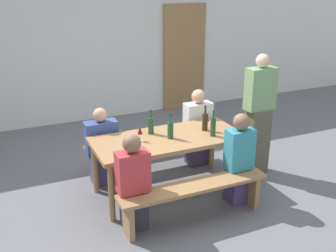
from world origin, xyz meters
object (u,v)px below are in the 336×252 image
wine_glass_1 (133,140)px  wine_bottle_1 (170,130)px  wine_glass_3 (126,147)px  seated_guest_near_1 (239,161)px  wine_glass_0 (140,131)px  seated_guest_far_1 (198,130)px  wine_bottle_2 (151,125)px  seated_guest_near_0 (133,184)px  wine_glass_2 (207,119)px  wooden_door (184,57)px  standing_host (258,118)px  bench_far (147,146)px  wine_bottle_0 (213,126)px  seated_guest_far_0 (102,149)px  bench_near (194,193)px  wine_bottle_3 (205,121)px  tasting_table (168,143)px

wine_glass_1 → wine_bottle_1: bearing=12.1°
wine_glass_3 → seated_guest_near_1: 1.38m
wine_bottle_1 → wine_glass_3: (-0.67, -0.30, 0.01)m
wine_glass_0 → seated_guest_far_1: bearing=26.5°
wine_bottle_2 → seated_guest_near_0: size_ratio=0.28×
wine_glass_2 → seated_guest_near_1: (0.06, -0.70, -0.31)m
wine_glass_3 → wooden_door: bearing=55.0°
wooden_door → wine_glass_2: (-1.13, -2.96, -0.19)m
wine_bottle_2 → standing_host: standing_host is taller
wine_bottle_1 → bench_far: bearing=91.3°
wine_glass_2 → seated_guest_near_0: seated_guest_near_0 is taller
wine_bottle_0 → seated_guest_far_0: wine_bottle_0 is taller
seated_guest_far_0 → seated_guest_far_1: size_ratio=0.93×
wine_bottle_0 → bench_near: bearing=-134.3°
seated_guest_far_1 → wine_bottle_3: bearing=-19.4°
seated_guest_near_1 → wine_bottle_3: bearing=13.0°
bench_near → wine_bottle_2: size_ratio=5.62×
standing_host → wine_glass_1: bearing=4.7°
wine_bottle_1 → wine_glass_2: bearing=15.0°
seated_guest_near_1 → seated_guest_near_0: bearing=90.0°
wine_bottle_3 → seated_guest_near_1: 0.70m
tasting_table → bench_far: tasting_table is taller
wine_bottle_2 → standing_host: (1.49, -0.20, -0.05)m
wine_bottle_1 → wine_glass_0: wine_bottle_1 is taller
wine_bottle_2 → wine_glass_1: 0.51m
wine_glass_2 → bench_far: bearing=136.1°
wine_bottle_1 → seated_guest_near_1: 0.90m
bench_near → standing_host: 1.59m
wine_bottle_2 → wine_bottle_3: bearing=-14.0°
wine_bottle_1 → wine_glass_2: size_ratio=1.98×
wine_bottle_0 → seated_guest_near_1: (0.14, -0.39, -0.33)m
wine_bottle_3 → seated_guest_near_1: seated_guest_near_1 is taller
tasting_table → wine_bottle_3: bearing=3.4°
standing_host → bench_near: bearing=28.4°
wine_glass_2 → wooden_door: bearing=69.1°
bench_near → seated_guest_far_0: size_ratio=1.68×
wooden_door → wine_bottle_2: size_ratio=6.70×
seated_guest_far_0 → tasting_table: bearing=50.5°
wine_bottle_2 → bench_near: bearing=-81.0°
wooden_door → seated_guest_near_1: 3.85m
wine_glass_2 → wine_glass_3: bearing=-160.1°
wine_bottle_2 → seated_guest_far_1: size_ratio=0.28×
seated_guest_near_1 → wine_glass_3: bearing=79.7°
wine_glass_0 → seated_guest_near_0: seated_guest_near_0 is taller
seated_guest_far_0 → wine_glass_1: bearing=14.1°
wine_glass_3 → seated_guest_near_0: bearing=-93.9°
wine_bottle_2 → wine_bottle_3: (0.68, -0.17, 0.01)m
wooden_door → wine_bottle_2: bearing=-123.2°
wine_glass_0 → seated_guest_near_1: seated_guest_near_1 is taller
wooden_door → wine_glass_0: 3.71m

